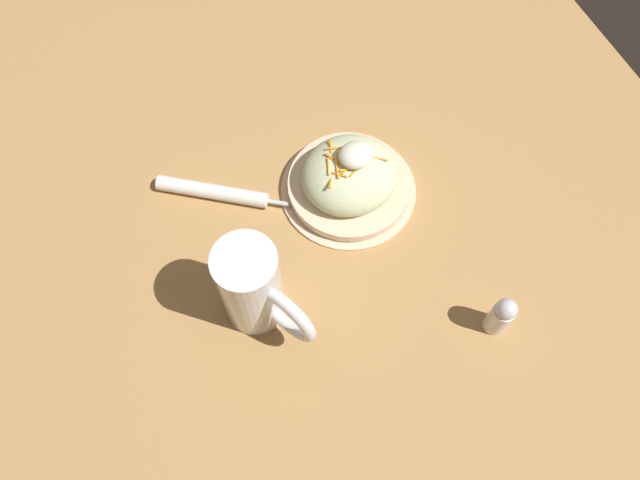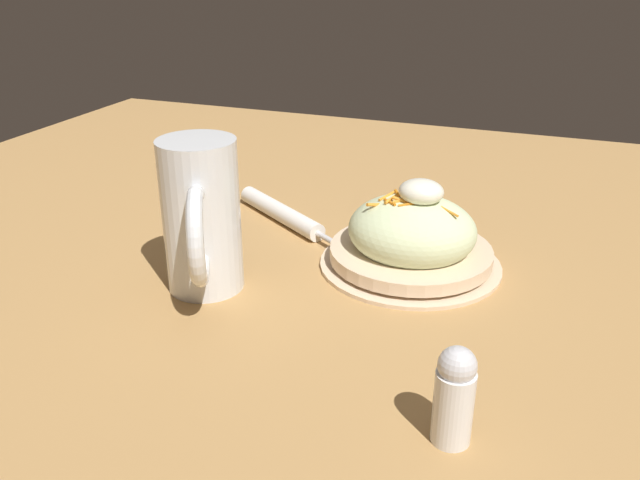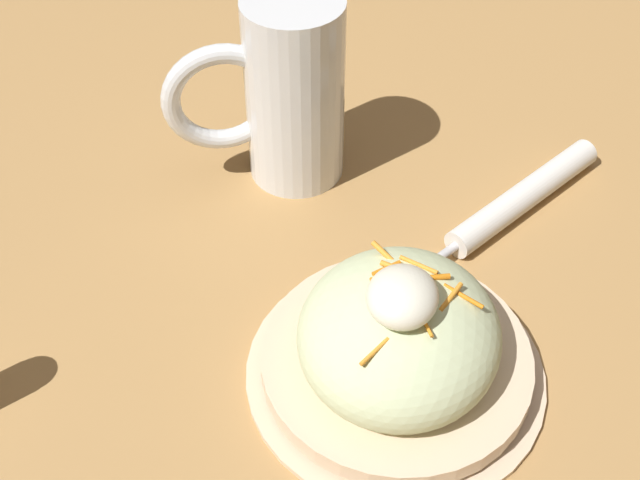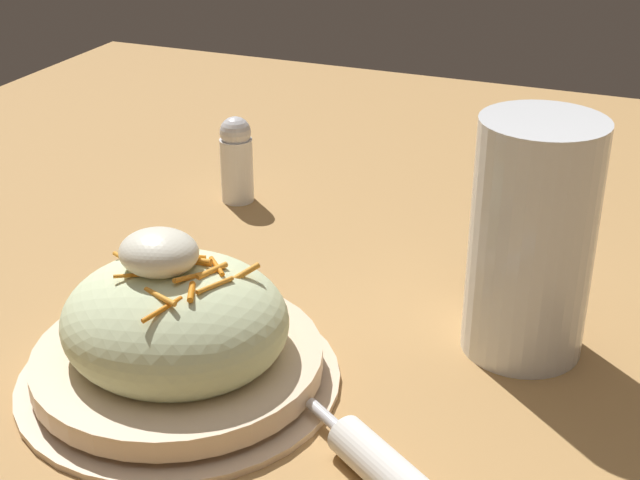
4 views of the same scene
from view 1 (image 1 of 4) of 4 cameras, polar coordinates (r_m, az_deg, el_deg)
name	(u,v)px [view 1 (image 1 of 4)]	position (r m, az deg, el deg)	size (l,w,h in m)	color
ground_plane	(272,250)	(0.91, -4.56, -0.98)	(1.43, 1.43, 0.00)	#B2844C
salad_plate	(349,179)	(0.92, 2.82, 5.85)	(0.21, 0.21, 0.11)	beige
beer_mug	(254,290)	(0.80, -6.32, -4.81)	(0.10, 0.14, 0.17)	white
napkin_roll	(214,192)	(0.95, -10.12, 4.56)	(0.19, 0.13, 0.02)	white
salt_shaker	(501,316)	(0.86, 16.89, -6.93)	(0.03, 0.03, 0.08)	white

